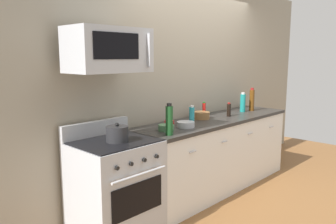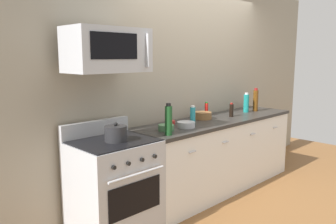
{
  "view_description": "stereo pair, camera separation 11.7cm",
  "coord_description": "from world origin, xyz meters",
  "px_view_note": "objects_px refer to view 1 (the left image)",
  "views": [
    {
      "loc": [
        -3.49,
        -2.48,
        1.69
      ],
      "look_at": [
        -0.95,
        -0.05,
        1.12
      ],
      "focal_mm": 36.26,
      "sensor_mm": 36.0,
      "label": 1
    },
    {
      "loc": [
        -3.41,
        -2.56,
        1.69
      ],
      "look_at": [
        -0.95,
        -0.05,
        1.12
      ],
      "focal_mm": 36.26,
      "sensor_mm": 36.0,
      "label": 2
    }
  ],
  "objects_px": {
    "microwave": "(109,50)",
    "bowl_wooden_salad": "(201,115)",
    "range_oven": "(115,187)",
    "bottle_dish_soap": "(192,116)",
    "bowl_green_glaze": "(166,127)",
    "bottle_soy_sauce_dark": "(229,110)",
    "bowl_red_small": "(169,122)",
    "bottle_wine_amber": "(252,100)",
    "bottle_sparkling_teal": "(243,103)",
    "stockpot": "(117,134)",
    "bottle_wine_green": "(169,120)",
    "bowl_steel_prep": "(186,124)",
    "bottle_hot_sauce_red": "(204,109)"
  },
  "relations": [
    {
      "from": "bottle_wine_amber",
      "to": "bottle_sparkling_teal",
      "type": "bearing_deg",
      "value": 166.83
    },
    {
      "from": "microwave",
      "to": "bottle_soy_sauce_dark",
      "type": "distance_m",
      "value": 1.99
    },
    {
      "from": "bowl_wooden_salad",
      "to": "bottle_soy_sauce_dark",
      "type": "bearing_deg",
      "value": -21.0
    },
    {
      "from": "bottle_wine_amber",
      "to": "bottle_dish_soap",
      "type": "bearing_deg",
      "value": -178.58
    },
    {
      "from": "bottle_sparkling_teal",
      "to": "bowl_green_glaze",
      "type": "height_order",
      "value": "bottle_sparkling_teal"
    },
    {
      "from": "bottle_soy_sauce_dark",
      "to": "bottle_hot_sauce_red",
      "type": "height_order",
      "value": "bottle_hot_sauce_red"
    },
    {
      "from": "bowl_steel_prep",
      "to": "bottle_soy_sauce_dark",
      "type": "bearing_deg",
      "value": 2.94
    },
    {
      "from": "microwave",
      "to": "bottle_dish_soap",
      "type": "xyz_separation_m",
      "value": [
        1.07,
        -0.09,
        -0.72
      ]
    },
    {
      "from": "bowl_red_small",
      "to": "bowl_wooden_salad",
      "type": "distance_m",
      "value": 0.53
    },
    {
      "from": "stockpot",
      "to": "bowl_steel_prep",
      "type": "bearing_deg",
      "value": -1.84
    },
    {
      "from": "bottle_dish_soap",
      "to": "bowl_green_glaze",
      "type": "bearing_deg",
      "value": -179.66
    },
    {
      "from": "microwave",
      "to": "stockpot",
      "type": "height_order",
      "value": "microwave"
    },
    {
      "from": "bottle_dish_soap",
      "to": "bowl_red_small",
      "type": "bearing_deg",
      "value": 127.79
    },
    {
      "from": "bottle_wine_green",
      "to": "bowl_steel_prep",
      "type": "height_order",
      "value": "bottle_wine_green"
    },
    {
      "from": "bottle_wine_green",
      "to": "bottle_hot_sauce_red",
      "type": "bearing_deg",
      "value": 20.93
    },
    {
      "from": "bottle_dish_soap",
      "to": "bowl_steel_prep",
      "type": "distance_m",
      "value": 0.17
    },
    {
      "from": "bottle_wine_green",
      "to": "bottle_soy_sauce_dark",
      "type": "bearing_deg",
      "value": 7.53
    },
    {
      "from": "bottle_soy_sauce_dark",
      "to": "stockpot",
      "type": "relative_size",
      "value": 0.88
    },
    {
      "from": "microwave",
      "to": "stockpot",
      "type": "xyz_separation_m",
      "value": [
        -0.0,
        -0.1,
        -0.76
      ]
    },
    {
      "from": "bottle_wine_green",
      "to": "bowl_red_small",
      "type": "distance_m",
      "value": 0.55
    },
    {
      "from": "bowl_red_small",
      "to": "bowl_steel_prep",
      "type": "height_order",
      "value": "bowl_steel_prep"
    },
    {
      "from": "bottle_soy_sauce_dark",
      "to": "bowl_red_small",
      "type": "bearing_deg",
      "value": 168.11
    },
    {
      "from": "bottle_sparkling_teal",
      "to": "bottle_hot_sauce_red",
      "type": "bearing_deg",
      "value": 164.12
    },
    {
      "from": "bottle_wine_amber",
      "to": "stockpot",
      "type": "bearing_deg",
      "value": -178.99
    },
    {
      "from": "bottle_wine_green",
      "to": "stockpot",
      "type": "relative_size",
      "value": 1.55
    },
    {
      "from": "bottle_dish_soap",
      "to": "bowl_red_small",
      "type": "height_order",
      "value": "bottle_dish_soap"
    },
    {
      "from": "range_oven",
      "to": "bottle_hot_sauce_red",
      "type": "distance_m",
      "value": 1.74
    },
    {
      "from": "microwave",
      "to": "bowl_wooden_salad",
      "type": "relative_size",
      "value": 3.39
    },
    {
      "from": "microwave",
      "to": "bottle_hot_sauce_red",
      "type": "xyz_separation_m",
      "value": [
        1.64,
        0.17,
        -0.74
      ]
    },
    {
      "from": "range_oven",
      "to": "bowl_wooden_salad",
      "type": "distance_m",
      "value": 1.54
    },
    {
      "from": "bowl_steel_prep",
      "to": "bowl_wooden_salad",
      "type": "bearing_deg",
      "value": 20.68
    },
    {
      "from": "bottle_soy_sauce_dark",
      "to": "bowl_wooden_salad",
      "type": "distance_m",
      "value": 0.42
    },
    {
      "from": "range_oven",
      "to": "microwave",
      "type": "xyz_separation_m",
      "value": [
        0.0,
        0.04,
        1.28
      ]
    },
    {
      "from": "range_oven",
      "to": "bowl_red_small",
      "type": "bearing_deg",
      "value": 9.85
    },
    {
      "from": "bowl_red_small",
      "to": "bowl_green_glaze",
      "type": "xyz_separation_m",
      "value": [
        -0.27,
        -0.21,
        0.01
      ]
    },
    {
      "from": "microwave",
      "to": "bottle_wine_green",
      "type": "bearing_deg",
      "value": -25.79
    },
    {
      "from": "bowl_green_glaze",
      "to": "bottle_wine_green",
      "type": "bearing_deg",
      "value": -127.28
    },
    {
      "from": "bowl_steel_prep",
      "to": "bowl_wooden_salad",
      "type": "xyz_separation_m",
      "value": [
        0.53,
        0.2,
        0.01
      ]
    },
    {
      "from": "bottle_soy_sauce_dark",
      "to": "bowl_green_glaze",
      "type": "distance_m",
      "value": 1.19
    },
    {
      "from": "bowl_steel_prep",
      "to": "bottle_sparkling_teal",
      "type": "bearing_deg",
      "value": 4.77
    },
    {
      "from": "bowl_green_glaze",
      "to": "bottle_wine_amber",
      "type": "bearing_deg",
      "value": 1.17
    },
    {
      "from": "bottle_hot_sauce_red",
      "to": "bottle_sparkling_teal",
      "type": "relative_size",
      "value": 0.69
    },
    {
      "from": "range_oven",
      "to": "bowl_wooden_salad",
      "type": "height_order",
      "value": "range_oven"
    },
    {
      "from": "bottle_wine_amber",
      "to": "microwave",
      "type": "bearing_deg",
      "value": 178.73
    },
    {
      "from": "bottle_wine_amber",
      "to": "bowl_wooden_salad",
      "type": "xyz_separation_m",
      "value": [
        -1.02,
        0.13,
        -0.11
      ]
    },
    {
      "from": "bowl_wooden_salad",
      "to": "stockpot",
      "type": "xyz_separation_m",
      "value": [
        -1.45,
        -0.17,
        0.03
      ]
    },
    {
      "from": "microwave",
      "to": "bowl_red_small",
      "type": "relative_size",
      "value": 6.49
    },
    {
      "from": "bottle_wine_green",
      "to": "bowl_green_glaze",
      "type": "xyz_separation_m",
      "value": [
        0.12,
        0.16,
        -0.12
      ]
    },
    {
      "from": "bowl_steel_prep",
      "to": "stockpot",
      "type": "xyz_separation_m",
      "value": [
        -0.92,
        0.03,
        0.04
      ]
    },
    {
      "from": "bottle_hot_sauce_red",
      "to": "bottle_wine_green",
      "type": "bearing_deg",
      "value": -159.07
    }
  ]
}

